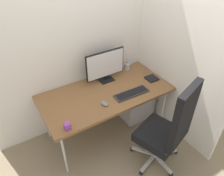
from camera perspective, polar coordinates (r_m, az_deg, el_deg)
The scene contains 12 objects.
ground_plane at distance 3.20m, azimuth -1.45°, elevation -11.09°, with size 8.00×8.00×0.00m, color gray.
wall_back at distance 2.73m, azimuth -6.81°, elevation 15.54°, with size 2.77×0.04×2.80m, color white.
wall_side_right at distance 2.76m, azimuth 15.90°, elevation 14.66°, with size 0.04×1.94×2.80m, color white.
desk at distance 2.75m, azimuth -1.66°, elevation -1.66°, with size 1.65×0.82×0.70m.
office_chair at distance 2.46m, azimuth 14.85°, elevation -10.49°, with size 0.62×0.61×1.23m.
filing_cabinet at distance 3.30m, azimuth 5.88°, elevation -3.00°, with size 0.46×0.47×0.55m.
monitor at distance 2.84m, azimuth -1.79°, elevation 6.06°, with size 0.56×0.16×0.43m.
keyboard at distance 2.70m, azimuth 5.24°, elevation -1.40°, with size 0.47×0.16×0.02m.
mouse at distance 2.53m, azimuth -2.04°, elevation -4.13°, with size 0.07×0.11×0.03m, color slate.
pen_holder at distance 3.17m, azimuth 4.17°, elevation 5.77°, with size 0.08×0.08×0.18m.
notebook at distance 3.02m, azimuth 10.51°, elevation 2.53°, with size 0.15×0.15×0.02m, color black.
desk_clamp_accessory at distance 2.29m, azimuth -11.85°, elevation -9.89°, with size 0.06×0.06×0.07m, color purple.
Camera 1 is at (-1.07, -1.88, 2.36)m, focal length 34.31 mm.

